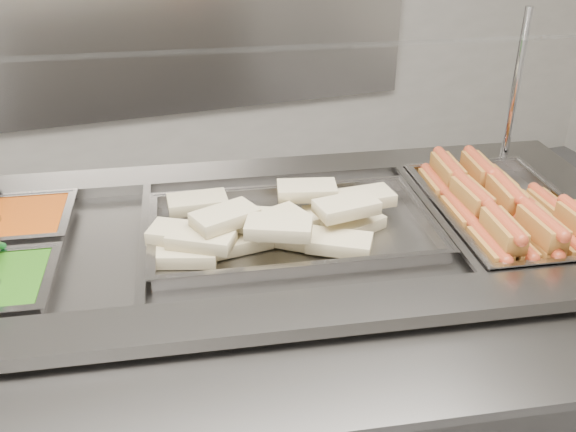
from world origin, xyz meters
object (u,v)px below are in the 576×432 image
object	(u,v)px
steam_counter	(270,366)
pan_wraps	(292,233)
pan_hotdogs	(503,220)
sneeze_guard	(254,56)

from	to	relation	value
steam_counter	pan_wraps	size ratio (longest dim) A/B	2.70
pan_hotdogs	pan_wraps	xyz separation A→B (m)	(-0.60, 0.10, 0.02)
steam_counter	sneeze_guard	bearing A→B (deg)	80.29
steam_counter	pan_hotdogs	world-z (taller)	pan_hotdogs
sneeze_guard	pan_hotdogs	world-z (taller)	sneeze_guard
sneeze_guard	pan_wraps	bearing A→B (deg)	-84.37
steam_counter	pan_hotdogs	xyz separation A→B (m)	(0.67, -0.11, 0.44)
steam_counter	pan_wraps	distance (m)	0.46
steam_counter	pan_hotdogs	size ratio (longest dim) A/B	3.32
sneeze_guard	pan_hotdogs	bearing A→B (deg)	-28.99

